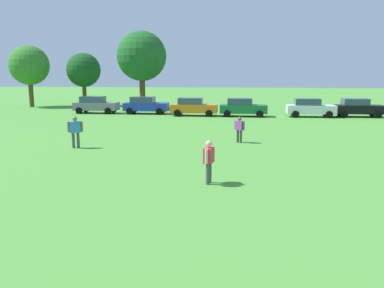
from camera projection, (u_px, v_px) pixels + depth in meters
The scene contains 13 objects.
ground_plane at pixel (193, 129), 29.74m from camera, with size 160.00×160.00×0.00m, color #4C9338.
adult_bystander at pixel (209, 158), 14.93m from camera, with size 0.39×0.76×1.61m.
bystander_near_trees at pixel (75, 129), 22.01m from camera, with size 0.78×0.49×1.73m.
bystander_midfield at pixel (239, 127), 23.70m from camera, with size 0.60×0.52×1.51m.
parked_car_gray_0 at pixel (96, 105), 40.73m from camera, with size 4.30×2.02×1.68m.
parked_car_blue_1 at pixel (145, 105), 40.17m from camera, with size 4.30×2.02×1.68m.
parked_car_orange_2 at pixel (193, 107), 38.37m from camera, with size 4.30×2.02×1.68m.
parked_car_green_3 at pixel (242, 107), 37.78m from camera, with size 4.30×2.02×1.68m.
parked_car_white_4 at pixel (310, 108), 37.33m from camera, with size 4.30×2.02×1.68m.
parked_car_black_5 at pixel (358, 108), 37.32m from camera, with size 4.30×2.02×1.68m.
tree_far_left at pixel (29, 65), 47.52m from camera, with size 4.57×4.57×7.13m.
tree_center at pixel (84, 70), 49.09m from camera, with size 4.07×4.07×6.34m.
tree_far_right at pixel (142, 56), 45.15m from camera, with size 5.48×5.48×8.54m.
Camera 1 is at (3.39, 0.71, 4.06)m, focal length 38.31 mm.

